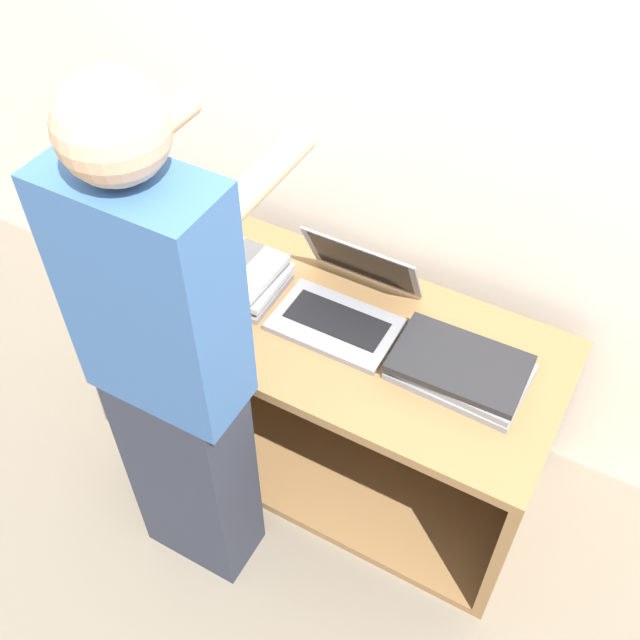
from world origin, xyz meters
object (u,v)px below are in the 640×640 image
(person, at_px, (172,375))
(laptop_stack_right, at_px, (460,369))
(laptop_open, at_px, (344,304))
(laptop_stack_left, at_px, (222,269))

(person, bearing_deg, laptop_stack_right, 38.86)
(laptop_open, height_order, person, person)
(laptop_open, relative_size, laptop_stack_left, 0.94)
(laptop_open, distance_m, laptop_stack_right, 0.40)
(laptop_open, distance_m, person, 0.60)
(laptop_stack_left, xyz_separation_m, laptop_stack_right, (0.80, 0.00, -0.02))
(laptop_open, bearing_deg, person, -111.44)
(laptop_open, bearing_deg, laptop_stack_right, -7.76)
(laptop_stack_left, bearing_deg, laptop_stack_right, 0.10)
(laptop_stack_left, distance_m, laptop_stack_right, 0.80)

